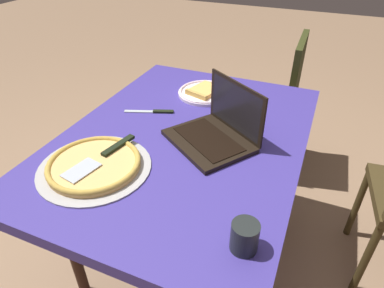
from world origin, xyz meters
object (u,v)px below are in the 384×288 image
Objects in this scene: table_knife at (154,112)px; drink_cup at (245,236)px; pizza_tray at (94,164)px; laptop at (217,131)px; dining_table at (185,148)px; chair_far at (272,97)px; pizza_plate at (205,92)px.

table_knife is 0.79m from drink_cup.
pizza_tray is 0.58m from drink_cup.
laptop is 1.02× the size of pizza_tray.
laptop is at bearing 94.50° from dining_table.
table_knife is at bearing -23.67° from chair_far.
drink_cup reaches higher than pizza_tray.
drink_cup reaches higher than table_knife.
laptop is 0.44× the size of chair_far.
pizza_tray is at bearing -102.56° from drink_cup.
dining_table is at bearing -140.58° from drink_cup.
dining_table is 4.77× the size of pizza_plate.
laptop is 4.63× the size of drink_cup.
laptop is at bearing 27.29° from pizza_plate.
table_knife reaches higher than dining_table.
drink_cup is at bearing 77.44° from pizza_tray.
chair_far reaches higher than pizza_tray.
pizza_tray is 4.52× the size of drink_cup.
pizza_plate reaches higher than pizza_tray.
drink_cup is (0.45, 0.24, 0.00)m from laptop.
table_knife is at bearing -119.56° from dining_table.
dining_table is 14.57× the size of drink_cup.
laptop reaches higher than dining_table.
laptop is 0.40m from pizza_plate.
table_knife is 2.47× the size of drink_cup.
chair_far is (-1.43, -0.18, -0.30)m from drink_cup.
pizza_plate is (-0.37, -0.05, 0.08)m from dining_table.
pizza_plate is 0.72m from chair_far.
dining_table is 1.02m from chair_far.
chair_far is at bearing 158.95° from pizza_plate.
pizza_tray is at bearing -32.00° from dining_table.
drink_cup is 0.09× the size of chair_far.
pizza_tray is (0.33, -0.33, -0.03)m from laptop.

